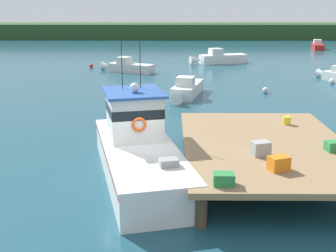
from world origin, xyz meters
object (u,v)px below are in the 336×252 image
Objects in this scene: crate_single_far at (224,179)px; moored_boat_far_left at (219,58)px; moored_boat_outer_mooring at (187,89)px; mooring_buoy_spare_mooring at (332,81)px; bait_bucket at (287,121)px; mooring_buoy_channel_marker at (91,66)px; crate_stack_near_edge at (261,148)px; moored_boat_mid_harbor at (317,46)px; mooring_buoy_inshore at (136,68)px; moored_boat_off_the_point at (127,67)px; crate_single_by_cleat at (335,146)px; crate_stack_mid_dock at (279,163)px; main_fishing_boat at (137,147)px; mooring_buoy_outer at (265,90)px.

moored_boat_far_left is (3.35, 34.14, -0.85)m from crate_single_far.
moored_boat_outer_mooring is 12.92× the size of mooring_buoy_spare_mooring.
crate_single_far reaches higher than bait_bucket.
bait_bucket is 27.70m from moored_boat_far_left.
crate_stack_near_edge is at bearing -69.15° from mooring_buoy_channel_marker.
moored_boat_far_left is at bearing 14.75° from mooring_buoy_channel_marker.
moored_boat_mid_harbor is 11.16× the size of mooring_buoy_spare_mooring.
crate_single_far is 25.04m from mooring_buoy_spare_mooring.
bait_bucket reaches higher than mooring_buoy_inshore.
crate_stack_near_edge is 1.39× the size of mooring_buoy_spare_mooring.
moored_boat_outer_mooring reaches higher than mooring_buoy_spare_mooring.
mooring_buoy_inshore is at bearing 61.36° from moored_boat_off_the_point.
crate_single_by_cleat is (2.67, 0.46, -0.06)m from crate_stack_near_edge.
moored_boat_far_left is 13.02m from mooring_buoy_channel_marker.
crate_single_by_cleat reaches higher than moored_boat_mid_harbor.
crate_single_far reaches higher than mooring_buoy_spare_mooring.
crate_single_by_cleat is 20.63m from mooring_buoy_spare_mooring.
crate_stack_mid_dock reaches higher than moored_boat_far_left.
moored_boat_outer_mooring is at bearing 97.61° from crate_stack_near_edge.
crate_single_far is at bearing -95.61° from moored_boat_far_left.
main_fishing_boat reaches higher than crate_stack_mid_dock.
mooring_buoy_spare_mooring reaches higher than mooring_buoy_inshore.
crate_single_by_cleat is at bearing -69.03° from moored_boat_off_the_point.
crate_stack_near_edge is (4.30, -1.42, 0.43)m from main_fishing_boat.
crate_single_far is 0.12× the size of moored_boat_off_the_point.
mooring_buoy_spare_mooring is at bearing -22.44° from mooring_buoy_channel_marker.
mooring_buoy_inshore is at bearing 109.55° from bait_bucket.
crate_stack_mid_dock reaches higher than mooring_buoy_channel_marker.
crate_single_by_cleat is at bearing -72.32° from moored_boat_outer_mooring.
moored_boat_outer_mooring is 16.81m from moored_boat_far_left.
crate_single_far is 34.31m from moored_boat_far_left.
mooring_buoy_outer is (7.81, 14.87, -0.79)m from main_fishing_boat.
crate_stack_mid_dock is 1.00× the size of crate_single_far.
bait_bucket is at bearing 103.47° from crate_single_by_cleat.
crate_stack_mid_dock is 1.57× the size of mooring_buoy_channel_marker.
bait_bucket is 44.15m from moored_boat_mid_harbor.
moored_boat_off_the_point is (-7.33, 27.19, -0.97)m from crate_stack_mid_dock.
main_fishing_boat is 23.32× the size of mooring_buoy_outer.
crate_stack_near_edge is (-0.30, 1.41, 0.01)m from crate_stack_mid_dock.
crate_stack_near_edge is at bearing 101.86° from crate_stack_mid_dock.
main_fishing_boat is at bearing -114.95° from moored_boat_mid_harbor.
main_fishing_boat is 16.59× the size of crate_stack_near_edge.
crate_stack_near_edge is 1.00× the size of crate_single_by_cleat.
bait_bucket is 23.66m from moored_boat_off_the_point.
crate_stack_near_edge is 26.74m from moored_boat_off_the_point.
mooring_buoy_spare_mooring is (11.44, 4.71, -0.26)m from moored_boat_outer_mooring.
main_fishing_boat is 23.08× the size of mooring_buoy_spare_mooring.
crate_stack_near_edge is 0.12× the size of moored_boat_off_the_point.
mooring_buoy_inshore is at bearing 103.26° from crate_stack_near_edge.
crate_stack_mid_dock is at bearing -78.14° from crate_stack_near_edge.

